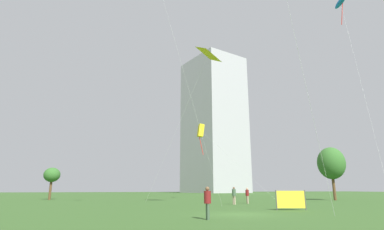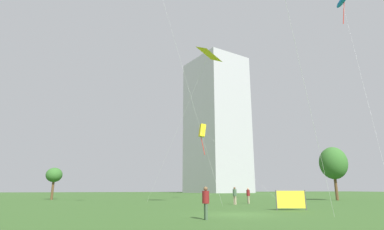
{
  "view_description": "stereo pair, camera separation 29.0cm",
  "coord_description": "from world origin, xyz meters",
  "px_view_note": "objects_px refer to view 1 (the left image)",
  "views": [
    {
      "loc": [
        -9.06,
        -18.85,
        1.65
      ],
      "look_at": [
        -1.39,
        6.42,
        8.19
      ],
      "focal_mm": 27.9,
      "sensor_mm": 36.0,
      "label": 1
    },
    {
      "loc": [
        -8.79,
        -18.94,
        1.65
      ],
      "look_at": [
        -1.39,
        6.42,
        8.19
      ],
      "focal_mm": 27.9,
      "sensor_mm": 36.0,
      "label": 2
    }
  ],
  "objects_px": {
    "kite_flying_0": "(201,131)",
    "event_banner": "(291,200)",
    "person_standing_1": "(234,194)",
    "distant_highrise_0": "(214,124)",
    "kite_flying_5": "(341,3)",
    "person_standing_2": "(247,194)",
    "park_tree_1": "(52,175)",
    "person_standing_0": "(208,200)",
    "park_tree_0": "(331,163)",
    "kite_flying_2": "(208,54)"
  },
  "relations": [
    {
      "from": "kite_flying_5",
      "to": "kite_flying_0",
      "type": "bearing_deg",
      "value": 129.64
    },
    {
      "from": "person_standing_2",
      "to": "park_tree_1",
      "type": "bearing_deg",
      "value": -132.05
    },
    {
      "from": "person_standing_2",
      "to": "kite_flying_0",
      "type": "relative_size",
      "value": 0.14
    },
    {
      "from": "kite_flying_0",
      "to": "distant_highrise_0",
      "type": "distance_m",
      "value": 79.52
    },
    {
      "from": "person_standing_1",
      "to": "kite_flying_5",
      "type": "bearing_deg",
      "value": -119.24
    },
    {
      "from": "kite_flying_0",
      "to": "event_banner",
      "type": "xyz_separation_m",
      "value": [
        -1.53,
        -26.87,
        -10.58
      ]
    },
    {
      "from": "kite_flying_5",
      "to": "park_tree_1",
      "type": "xyz_separation_m",
      "value": [
        -38.57,
        21.91,
        -23.95
      ]
    },
    {
      "from": "person_standing_2",
      "to": "kite_flying_2",
      "type": "bearing_deg",
      "value": -69.59
    },
    {
      "from": "person_standing_1",
      "to": "person_standing_2",
      "type": "distance_m",
      "value": 2.95
    },
    {
      "from": "person_standing_1",
      "to": "kite_flying_0",
      "type": "xyz_separation_m",
      "value": [
        2.21,
        17.63,
        10.33
      ]
    },
    {
      "from": "person_standing_0",
      "to": "kite_flying_5",
      "type": "height_order",
      "value": "kite_flying_5"
    },
    {
      "from": "person_standing_0",
      "to": "kite_flying_2",
      "type": "relative_size",
      "value": 0.1
    },
    {
      "from": "distant_highrise_0",
      "to": "kite_flying_0",
      "type": "bearing_deg",
      "value": -129.79
    },
    {
      "from": "kite_flying_2",
      "to": "park_tree_1",
      "type": "height_order",
      "value": "kite_flying_2"
    },
    {
      "from": "kite_flying_2",
      "to": "person_standing_2",
      "type": "bearing_deg",
      "value": 22.85
    },
    {
      "from": "person_standing_0",
      "to": "park_tree_1",
      "type": "distance_m",
      "value": 37.94
    },
    {
      "from": "park_tree_0",
      "to": "park_tree_1",
      "type": "height_order",
      "value": "park_tree_0"
    },
    {
      "from": "person_standing_1",
      "to": "event_banner",
      "type": "bearing_deg",
      "value": 157.26
    },
    {
      "from": "person_standing_1",
      "to": "park_tree_1",
      "type": "xyz_separation_m",
      "value": [
        -21.19,
        21.22,
        2.63
      ]
    },
    {
      "from": "kite_flying_0",
      "to": "kite_flying_2",
      "type": "bearing_deg",
      "value": -105.71
    },
    {
      "from": "event_banner",
      "to": "park_tree_1",
      "type": "bearing_deg",
      "value": 125.67
    },
    {
      "from": "kite_flying_0",
      "to": "distant_highrise_0",
      "type": "relative_size",
      "value": 0.22
    },
    {
      "from": "distant_highrise_0",
      "to": "event_banner",
      "type": "bearing_deg",
      "value": -124.77
    },
    {
      "from": "kite_flying_5",
      "to": "distant_highrise_0",
      "type": "relative_size",
      "value": 0.48
    },
    {
      "from": "person_standing_1",
      "to": "person_standing_2",
      "type": "bearing_deg",
      "value": -82.57
    },
    {
      "from": "kite_flying_5",
      "to": "distant_highrise_0",
      "type": "xyz_separation_m",
      "value": [
        14.94,
        89.74,
        1.57
      ]
    },
    {
      "from": "park_tree_0",
      "to": "event_banner",
      "type": "xyz_separation_m",
      "value": [
        -18.56,
        -15.96,
        -4.55
      ]
    },
    {
      "from": "person_standing_0",
      "to": "person_standing_1",
      "type": "height_order",
      "value": "person_standing_1"
    },
    {
      "from": "kite_flying_0",
      "to": "event_banner",
      "type": "relative_size",
      "value": 5.68
    },
    {
      "from": "park_tree_1",
      "to": "event_banner",
      "type": "height_order",
      "value": "park_tree_1"
    },
    {
      "from": "person_standing_2",
      "to": "person_standing_0",
      "type": "bearing_deg",
      "value": -36.04
    },
    {
      "from": "kite_flying_0",
      "to": "person_standing_2",
      "type": "bearing_deg",
      "value": -89.17
    },
    {
      "from": "person_standing_1",
      "to": "distant_highrise_0",
      "type": "relative_size",
      "value": 0.03
    },
    {
      "from": "person_standing_2",
      "to": "kite_flying_2",
      "type": "xyz_separation_m",
      "value": [
        -5.36,
        -2.26,
        15.79
      ]
    },
    {
      "from": "person_standing_1",
      "to": "park_tree_1",
      "type": "relative_size",
      "value": 0.38
    },
    {
      "from": "person_standing_1",
      "to": "person_standing_2",
      "type": "height_order",
      "value": "person_standing_1"
    },
    {
      "from": "person_standing_0",
      "to": "park_tree_1",
      "type": "height_order",
      "value": "park_tree_1"
    },
    {
      "from": "kite_flying_0",
      "to": "park_tree_0",
      "type": "distance_m",
      "value": 21.11
    },
    {
      "from": "person_standing_0",
      "to": "person_standing_1",
      "type": "distance_m",
      "value": 16.5
    },
    {
      "from": "person_standing_1",
      "to": "kite_flying_5",
      "type": "relative_size",
      "value": 0.06
    },
    {
      "from": "person_standing_2",
      "to": "park_tree_0",
      "type": "xyz_separation_m",
      "value": [
        16.8,
        5.05,
        4.35
      ]
    },
    {
      "from": "person_standing_0",
      "to": "event_banner",
      "type": "height_order",
      "value": "person_standing_0"
    },
    {
      "from": "kite_flying_0",
      "to": "event_banner",
      "type": "bearing_deg",
      "value": -93.25
    },
    {
      "from": "person_standing_2",
      "to": "kite_flying_0",
      "type": "distance_m",
      "value": 19.04
    },
    {
      "from": "person_standing_2",
      "to": "distant_highrise_0",
      "type": "height_order",
      "value": "distant_highrise_0"
    },
    {
      "from": "person_standing_1",
      "to": "park_tree_1",
      "type": "bearing_deg",
      "value": 18.01
    },
    {
      "from": "person_standing_2",
      "to": "kite_flying_2",
      "type": "height_order",
      "value": "kite_flying_2"
    },
    {
      "from": "person_standing_2",
      "to": "distant_highrise_0",
      "type": "xyz_separation_m",
      "value": [
        29.88,
        87.37,
        28.2
      ]
    },
    {
      "from": "person_standing_0",
      "to": "park_tree_1",
      "type": "bearing_deg",
      "value": -156.02
    },
    {
      "from": "person_standing_0",
      "to": "person_standing_1",
      "type": "xyz_separation_m",
      "value": [
        8.19,
        14.32,
        0.04
      ]
    }
  ]
}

